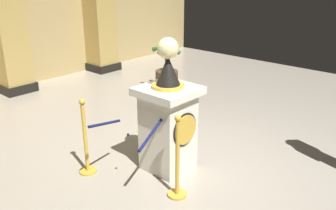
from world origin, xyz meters
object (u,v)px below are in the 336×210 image
Objects in this scene: stanchion_far at (177,169)px; pedestal_clock at (168,119)px; stanchion_near at (86,147)px; potted_palm_right at (167,76)px.

pedestal_clock is at bearing 51.19° from stanchion_far.
pedestal_clock is 1.71× the size of stanchion_near.
potted_palm_right is at bearing 42.50° from pedestal_clock.
stanchion_near is 1.34m from stanchion_far.
stanchion_near is 0.94× the size of potted_palm_right.
stanchion_near is (-0.83, 0.74, -0.36)m from pedestal_clock.
potted_palm_right is (2.96, 2.85, -0.03)m from stanchion_far.
stanchion_far is at bearing -72.34° from stanchion_near.
pedestal_clock is at bearing -41.61° from stanchion_near.
pedestal_clock is at bearing -137.50° from potted_palm_right.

